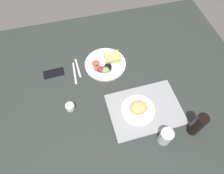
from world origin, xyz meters
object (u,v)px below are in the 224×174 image
at_px(espresso_cup, 70,107).
at_px(fork, 78,68).
at_px(serving_tray, 145,109).
at_px(drinking_glass, 166,137).
at_px(plate_with_salad, 106,64).
at_px(knife, 75,73).
at_px(soda_bottle, 198,125).
at_px(bread_plate_near, 138,109).
at_px(cell_phone, 54,73).

xyz_separation_m(espresso_cup, fork, (-0.10, -0.31, -0.02)).
bearing_deg(serving_tray, drinking_glass, 101.47).
bearing_deg(fork, serving_tray, 36.28).
bearing_deg(plate_with_salad, knife, 3.85).
bearing_deg(drinking_glass, fork, -58.12).
bearing_deg(soda_bottle, plate_with_salad, -57.95).
distance_m(serving_tray, plate_with_salad, 0.44).
relative_size(bread_plate_near, fork, 1.23).
xyz_separation_m(plate_with_salad, soda_bottle, (-0.38, 0.61, 0.08)).
bearing_deg(fork, soda_bottle, 39.63).
bearing_deg(cell_phone, bread_plate_near, 135.58).
distance_m(soda_bottle, knife, 0.86).
height_order(knife, cell_phone, cell_phone).
xyz_separation_m(plate_with_salad, espresso_cup, (0.30, 0.28, 0.00)).
bearing_deg(plate_with_salad, espresso_cup, 42.98).
distance_m(soda_bottle, espresso_cup, 0.76).
distance_m(serving_tray, bread_plate_near, 0.06).
relative_size(serving_tray, knife, 2.37).
relative_size(espresso_cup, knife, 0.29).
bearing_deg(fork, knife, -40.09).
xyz_separation_m(espresso_cup, cell_phone, (0.08, -0.30, -0.02)).
height_order(plate_with_salad, soda_bottle, soda_bottle).
distance_m(drinking_glass, cell_phone, 0.86).
distance_m(bread_plate_near, knife, 0.52).
distance_m(soda_bottle, fork, 0.87).
distance_m(soda_bottle, cell_phone, 0.99).
height_order(bread_plate_near, drinking_glass, drinking_glass).
height_order(bread_plate_near, espresso_cup, bread_plate_near).
distance_m(bread_plate_near, fork, 0.54).
bearing_deg(soda_bottle, fork, -47.15).
bearing_deg(espresso_cup, bread_plate_near, 162.29).
distance_m(bread_plate_near, espresso_cup, 0.43).
relative_size(serving_tray, espresso_cup, 8.04).
xyz_separation_m(serving_tray, fork, (0.36, -0.44, -0.01)).
height_order(plate_with_salad, espresso_cup, plate_with_salad).
xyz_separation_m(soda_bottle, fork, (0.59, -0.63, -0.09)).
relative_size(soda_bottle, cell_phone, 1.32).
xyz_separation_m(bread_plate_near, soda_bottle, (-0.28, 0.20, 0.05)).
xyz_separation_m(serving_tray, espresso_cup, (0.46, -0.13, 0.01)).
bearing_deg(knife, fork, 145.22).
bearing_deg(drinking_glass, soda_bottle, -176.72).
distance_m(serving_tray, knife, 0.55).
relative_size(bread_plate_near, drinking_glass, 1.87).
distance_m(bread_plate_near, cell_phone, 0.65).
bearing_deg(serving_tray, knife, -45.47).
xyz_separation_m(bread_plate_near, cell_phone, (0.48, -0.43, -0.04)).
xyz_separation_m(soda_bottle, knife, (0.62, -0.59, -0.09)).
relative_size(espresso_cup, cell_phone, 0.39).
bearing_deg(plate_with_salad, serving_tray, 110.32).
bearing_deg(espresso_cup, serving_tray, 164.30).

